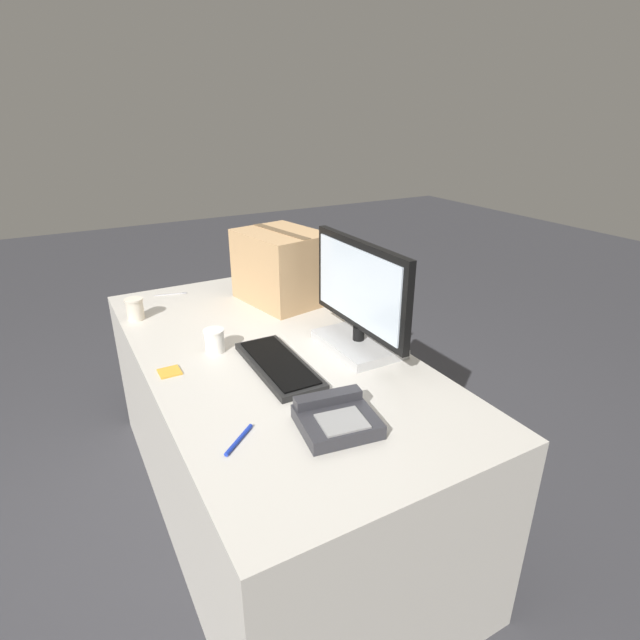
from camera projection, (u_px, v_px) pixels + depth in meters
ground_plane at (275, 500)px, 2.18m from camera, size 12.00×12.00×0.00m
office_desk at (271, 430)px, 2.04m from camera, size 1.80×0.90×0.74m
monitor at (359, 304)px, 1.84m from camera, size 0.57×0.23×0.42m
keyboard at (278, 365)px, 1.75m from camera, size 0.44×0.18×0.03m
desk_phone at (336, 418)px, 1.43m from camera, size 0.23×0.24×0.07m
paper_cup_left at (135, 309)px, 2.14m from camera, size 0.08×0.08×0.09m
paper_cup_right at (214, 341)px, 1.86m from camera, size 0.08×0.08×0.09m
spoon at (176, 294)px, 2.45m from camera, size 0.05×0.16×0.00m
cardboard_box at (282, 267)px, 2.31m from camera, size 0.45×0.38×0.33m
pen_marker at (239, 440)px, 1.37m from camera, size 0.10×0.11×0.01m
sticky_note_pad at (170, 372)px, 1.73m from camera, size 0.07×0.07×0.01m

